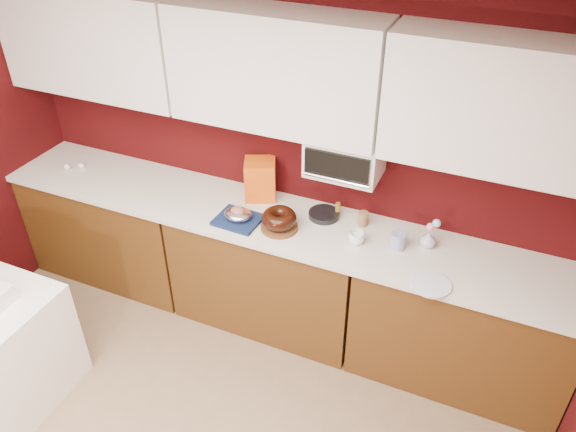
% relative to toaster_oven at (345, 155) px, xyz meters
% --- Properties ---
extents(wall_back, '(4.00, 0.02, 2.50)m').
position_rel_toaster_oven_xyz_m(wall_back, '(-0.45, 0.15, -0.12)').
color(wall_back, '#390708').
rests_on(wall_back, floor).
extents(base_cabinet_left, '(1.31, 0.58, 0.86)m').
position_rel_toaster_oven_xyz_m(base_cabinet_left, '(-1.78, -0.17, -0.95)').
color(base_cabinet_left, '#513110').
rests_on(base_cabinet_left, floor).
extents(base_cabinet_center, '(1.31, 0.58, 0.86)m').
position_rel_toaster_oven_xyz_m(base_cabinet_center, '(-0.45, -0.17, -0.95)').
color(base_cabinet_center, '#513110').
rests_on(base_cabinet_center, floor).
extents(base_cabinet_right, '(1.31, 0.58, 0.86)m').
position_rel_toaster_oven_xyz_m(base_cabinet_right, '(0.88, -0.17, -0.95)').
color(base_cabinet_right, '#513110').
rests_on(base_cabinet_right, floor).
extents(countertop, '(4.00, 0.62, 0.04)m').
position_rel_toaster_oven_xyz_m(countertop, '(-0.45, -0.17, -0.49)').
color(countertop, silver).
rests_on(countertop, base_cabinet_center).
extents(upper_cabinet_left, '(1.31, 0.33, 0.70)m').
position_rel_toaster_oven_xyz_m(upper_cabinet_left, '(-1.78, -0.02, 0.48)').
color(upper_cabinet_left, white).
rests_on(upper_cabinet_left, wall_back).
extents(upper_cabinet_center, '(1.31, 0.33, 0.70)m').
position_rel_toaster_oven_xyz_m(upper_cabinet_center, '(-0.45, -0.02, 0.48)').
color(upper_cabinet_center, white).
rests_on(upper_cabinet_center, wall_back).
extents(upper_cabinet_right, '(1.31, 0.33, 0.70)m').
position_rel_toaster_oven_xyz_m(upper_cabinet_right, '(0.88, -0.02, 0.48)').
color(upper_cabinet_right, white).
rests_on(upper_cabinet_right, wall_back).
extents(toaster_oven, '(0.45, 0.30, 0.25)m').
position_rel_toaster_oven_xyz_m(toaster_oven, '(0.00, 0.00, 0.00)').
color(toaster_oven, white).
rests_on(toaster_oven, upper_cabinet_center).
extents(toaster_oven_door, '(0.40, 0.02, 0.18)m').
position_rel_toaster_oven_xyz_m(toaster_oven_door, '(0.00, -0.16, 0.00)').
color(toaster_oven_door, black).
rests_on(toaster_oven_door, toaster_oven).
extents(toaster_oven_handle, '(0.42, 0.02, 0.02)m').
position_rel_toaster_oven_xyz_m(toaster_oven_handle, '(0.00, -0.18, -0.07)').
color(toaster_oven_handle, silver).
rests_on(toaster_oven_handle, toaster_oven).
extents(cake_base, '(0.26, 0.26, 0.02)m').
position_rel_toaster_oven_xyz_m(cake_base, '(-0.33, -0.26, -0.46)').
color(cake_base, brown).
rests_on(cake_base, countertop).
extents(bundt_cake, '(0.28, 0.28, 0.09)m').
position_rel_toaster_oven_xyz_m(bundt_cake, '(-0.33, -0.26, -0.39)').
color(bundt_cake, black).
rests_on(bundt_cake, cake_base).
extents(navy_towel, '(0.30, 0.26, 0.02)m').
position_rel_toaster_oven_xyz_m(navy_towel, '(-0.61, -0.29, -0.46)').
color(navy_towel, '#122246').
rests_on(navy_towel, countertop).
extents(foil_ham_nest, '(0.22, 0.21, 0.07)m').
position_rel_toaster_oven_xyz_m(foil_ham_nest, '(-0.61, -0.29, -0.42)').
color(foil_ham_nest, silver).
rests_on(foil_ham_nest, navy_towel).
extents(roasted_ham, '(0.10, 0.08, 0.06)m').
position_rel_toaster_oven_xyz_m(roasted_ham, '(-0.61, -0.29, -0.40)').
color(roasted_ham, '#AE654F').
rests_on(roasted_ham, foil_ham_nest).
extents(pandoro_box, '(0.26, 0.25, 0.28)m').
position_rel_toaster_oven_xyz_m(pandoro_box, '(-0.60, 0.03, -0.33)').
color(pandoro_box, red).
rests_on(pandoro_box, countertop).
extents(dark_pan, '(0.22, 0.22, 0.04)m').
position_rel_toaster_oven_xyz_m(dark_pan, '(-0.11, -0.02, -0.46)').
color(dark_pan, black).
rests_on(dark_pan, countertop).
extents(coffee_mug, '(0.12, 0.12, 0.10)m').
position_rel_toaster_oven_xyz_m(coffee_mug, '(0.17, -0.21, -0.43)').
color(coffee_mug, white).
rests_on(coffee_mug, countertop).
extents(blue_jar, '(0.09, 0.09, 0.11)m').
position_rel_toaster_oven_xyz_m(blue_jar, '(0.42, -0.15, -0.42)').
color(blue_jar, '#1B3998').
rests_on(blue_jar, countertop).
extents(flower_vase, '(0.08, 0.08, 0.12)m').
position_rel_toaster_oven_xyz_m(flower_vase, '(0.58, -0.07, -0.42)').
color(flower_vase, '#AEB7C6').
rests_on(flower_vase, countertop).
extents(flower_pink, '(0.05, 0.05, 0.05)m').
position_rel_toaster_oven_xyz_m(flower_pink, '(0.58, -0.07, -0.33)').
color(flower_pink, pink).
rests_on(flower_pink, flower_vase).
extents(flower_blue, '(0.05, 0.05, 0.05)m').
position_rel_toaster_oven_xyz_m(flower_blue, '(0.61, -0.05, -0.30)').
color(flower_blue, '#95D1EF').
rests_on(flower_blue, flower_vase).
extents(china_plate, '(0.24, 0.24, 0.01)m').
position_rel_toaster_oven_xyz_m(china_plate, '(0.68, -0.41, -0.47)').
color(china_plate, white).
rests_on(china_plate, countertop).
extents(amber_bottle, '(0.04, 0.04, 0.10)m').
position_rel_toaster_oven_xyz_m(amber_bottle, '(-0.04, 0.03, -0.43)').
color(amber_bottle, olive).
rests_on(amber_bottle, countertop).
extents(paper_cup, '(0.07, 0.07, 0.10)m').
position_rel_toaster_oven_xyz_m(paper_cup, '(0.15, -0.01, -0.43)').
color(paper_cup, olive).
rests_on(paper_cup, countertop).
extents(egg_left, '(0.07, 0.06, 0.04)m').
position_rel_toaster_oven_xyz_m(egg_left, '(-2.11, -0.20, -0.45)').
color(egg_left, silver).
rests_on(egg_left, countertop).
extents(egg_right, '(0.06, 0.05, 0.04)m').
position_rel_toaster_oven_xyz_m(egg_right, '(-2.02, -0.15, -0.45)').
color(egg_right, white).
rests_on(egg_right, countertop).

